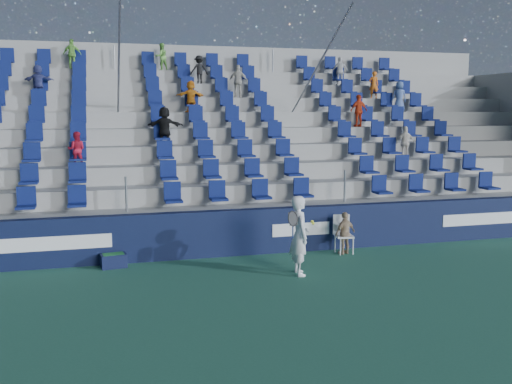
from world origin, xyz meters
TOP-DOWN VIEW (x-y plane):
  - ground at (0.00, 0.00)m, footprint 70.00×70.00m
  - sponsor_wall at (0.00, 3.15)m, footprint 24.00×0.32m
  - grandstand at (-0.00, 8.24)m, footprint 24.00×8.17m
  - tennis_player at (0.75, 1.01)m, footprint 0.69×0.71m
  - line_judge_chair at (2.55, 2.66)m, footprint 0.51×0.52m
  - line_judge at (2.55, 2.50)m, footprint 0.71×0.48m
  - ball_bin at (-3.38, 2.75)m, footprint 0.65×0.47m

SIDE VIEW (x-z plane):
  - ground at x=0.00m, z-range 0.00..0.00m
  - ball_bin at x=-3.38m, z-range 0.01..0.35m
  - line_judge at x=2.55m, z-range 0.00..1.12m
  - line_judge_chair at x=2.55m, z-range 0.07..1.08m
  - sponsor_wall at x=0.00m, z-range 0.00..1.20m
  - tennis_player at x=0.75m, z-range 0.00..1.84m
  - grandstand at x=0.00m, z-range -1.18..5.45m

